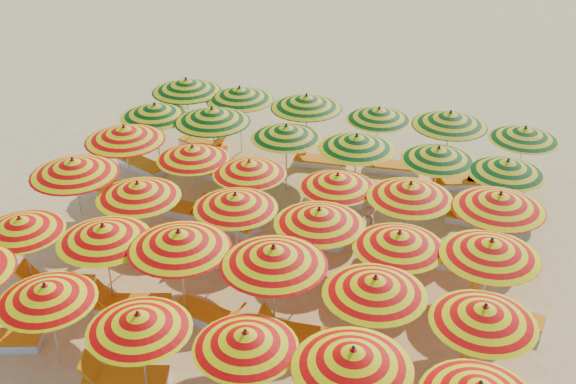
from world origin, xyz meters
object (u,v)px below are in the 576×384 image
object	(u,v)px
umbrella_12	(73,167)
lounger_16	(465,261)
umbrella_7	(104,233)
umbrella_10	(375,286)
umbrella_6	(21,225)
lounger_20	(476,218)
umbrella_11	(484,314)
umbrella_20	(249,167)
lounger_3	(56,284)
lounger_12	(177,208)
lounger_11	(118,188)
lounger_23	(391,167)
umbrella_13	(138,190)
umbrella_23	(500,201)
lounger_5	(210,316)
lounger_13	(229,220)
umbrella_18	(124,134)
lounger_8	(122,249)
umbrella_16	(399,240)
umbrella_33	(379,114)
umbrella_34	(450,119)
lounger_21	(204,145)
lounger_24	(459,182)
umbrella_15	(319,216)
umbrella_27	(357,142)
lounger_17	(141,164)
umbrella_21	(338,181)
lounger_10	(503,316)
lounger_4	(131,304)
lounger_15	(425,252)
umbrella_14	(235,201)
lounger_19	(337,197)
umbrella_30	(186,85)
lounger_6	(296,335)
umbrella_24	(155,110)
umbrella_19	(193,153)
lounger_22	(320,161)
umbrella_4	(353,358)
umbrella_32	(306,102)
beachgoer_b	(230,200)
lounger_9	(216,257)
umbrella_17	(491,248)
lounger_25	(495,184)
umbrella_25	(212,115)
lounger_1	(124,379)
umbrella_35	(525,134)
umbrella_31	(240,94)
umbrella_26	(286,132)
umbrella_1	(46,293)
beachgoer_a	(369,229)

from	to	relation	value
umbrella_12	lounger_16	world-z (taller)	umbrella_12
umbrella_7	umbrella_10	distance (m)	6.13
umbrella_6	lounger_20	world-z (taller)	umbrella_6
umbrella_11	umbrella_20	distance (m)	7.75
lounger_3	lounger_12	world-z (taller)	same
umbrella_20	lounger_11	size ratio (longest dim) A/B	1.28
lounger_23	umbrella_13	bearing A→B (deg)	46.33
umbrella_23	lounger_5	xyz separation A→B (m)	(-5.77, -4.04, -1.91)
lounger_13	umbrella_18	bearing A→B (deg)	13.00
lounger_8	umbrella_16	bearing A→B (deg)	177.51
umbrella_33	umbrella_12	bearing A→B (deg)	-135.14
umbrella_34	umbrella_13	bearing A→B (deg)	-135.34
umbrella_7	umbrella_18	size ratio (longest dim) A/B	0.86
lounger_21	lounger_24	size ratio (longest dim) A/B	1.00
umbrella_13	umbrella_15	distance (m)	4.59
umbrella_27	umbrella_33	world-z (taller)	umbrella_27
lounger_17	umbrella_21	bearing A→B (deg)	-175.89
umbrella_11	umbrella_20	xyz separation A→B (m)	(-6.50, 4.23, -0.09)
lounger_10	lounger_13	xyz separation A→B (m)	(-7.49, 1.72, 0.00)
lounger_4	lounger_15	bearing A→B (deg)	-163.83
umbrella_14	lounger_19	size ratio (longest dim) A/B	1.45
lounger_13	umbrella_30	bearing A→B (deg)	-32.89
lounger_6	umbrella_10	bearing A→B (deg)	171.24
umbrella_24	umbrella_20	bearing A→B (deg)	-29.12
lounger_16	umbrella_19	bearing A→B (deg)	-9.84
umbrella_23	lounger_12	world-z (taller)	umbrella_23
umbrella_34	lounger_20	size ratio (longest dim) A/B	1.38
umbrella_7	lounger_22	size ratio (longest dim) A/B	1.44
lounger_17	lounger_20	bearing A→B (deg)	-159.00
lounger_11	lounger_12	xyz separation A→B (m)	(2.19, -0.48, 0.00)
lounger_5	lounger_13	distance (m)	4.11
umbrella_4	umbrella_18	xyz separation A→B (m)	(-8.33, 6.56, 0.09)
lounger_3	lounger_6	bearing A→B (deg)	165.31
umbrella_12	umbrella_20	size ratio (longest dim) A/B	1.27
umbrella_12	umbrella_15	bearing A→B (deg)	0.06
umbrella_32	beachgoer_b	world-z (taller)	umbrella_32
lounger_24	lounger_9	bearing A→B (deg)	27.60
umbrella_17	umbrella_30	bearing A→B (deg)	148.74
umbrella_19	lounger_17	distance (m)	3.75
lounger_22	lounger_25	distance (m)	5.43
lounger_4	lounger_20	size ratio (longest dim) A/B	1.05
umbrella_25	lounger_1	xyz separation A→B (m)	(1.86, -8.66, -1.97)
lounger_17	beachgoer_b	xyz separation A→B (m)	(3.99, -2.10, 0.63)
lounger_12	umbrella_33	bearing A→B (deg)	46.39
umbrella_35	umbrella_31	bearing A→B (deg)	-178.22
umbrella_13	umbrella_31	xyz separation A→B (m)	(0.04, 6.42, 0.09)
umbrella_13	umbrella_26	size ratio (longest dim) A/B	1.03
lounger_6	lounger_15	world-z (taller)	same
umbrella_1	lounger_4	distance (m)	2.74
umbrella_27	beachgoer_a	distance (m)	2.76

